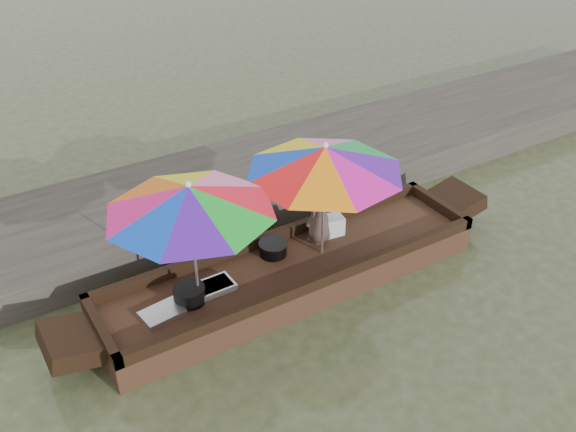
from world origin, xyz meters
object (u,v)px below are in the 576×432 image
tray_scallop (162,313)px  vendor (320,208)px  boat_hull (292,275)px  cooking_pot (189,294)px  umbrella_stern (324,201)px  charcoal_grill (273,249)px  supply_bag (332,225)px  tray_crayfish (214,287)px  umbrella_bow (194,244)px

tray_scallop → vendor: vendor is taller
boat_hull → cooking_pot: (-1.38, 0.01, 0.27)m
boat_hull → umbrella_stern: size_ratio=2.58×
charcoal_grill → supply_bag: bearing=-0.4°
tray_crayfish → vendor: size_ratio=0.47×
boat_hull → umbrella_bow: umbrella_bow is taller
cooking_pot → umbrella_stern: size_ratio=0.19×
boat_hull → tray_crayfish: size_ratio=10.75×
umbrella_bow → umbrella_stern: size_ratio=0.97×
tray_crayfish → charcoal_grill: 0.99m
supply_bag → umbrella_bow: 2.19m
boat_hull → umbrella_bow: 1.59m
tray_scallop → vendor: (2.33, 0.32, 0.46)m
cooking_pot → vendor: size_ratio=0.38×
supply_bag → umbrella_stern: umbrella_stern is taller
tray_scallop → supply_bag: size_ratio=1.65×
boat_hull → vendor: (0.58, 0.27, 0.66)m
charcoal_grill → umbrella_bow: bearing=-165.8°
tray_scallop → umbrella_bow: (0.47, 0.05, 0.74)m
vendor → umbrella_stern: 0.42m
supply_bag → umbrella_stern: 0.79m
tray_crayfish → umbrella_bow: size_ratio=0.25×
charcoal_grill → tray_crayfish: bearing=-165.0°
supply_bag → umbrella_stern: size_ratio=0.15×
charcoal_grill → vendor: 0.79m
umbrella_bow → boat_hull: bearing=0.0°
vendor → tray_crayfish: bearing=-22.0°
supply_bag → charcoal_grill: bearing=179.6°
tray_crayfish → tray_scallop: 0.70m
tray_crayfish → umbrella_bow: bearing=-169.6°
tray_scallop → umbrella_stern: (2.19, 0.05, 0.74)m
charcoal_grill → vendor: bearing=-2.1°
tray_scallop → umbrella_bow: bearing=6.1°
vendor → charcoal_grill: bearing=-32.2°
cooking_pot → umbrella_stern: umbrella_stern is taller
charcoal_grill → umbrella_stern: (0.55, -0.30, 0.69)m
tray_scallop → charcoal_grill: charcoal_grill is taller
supply_bag → boat_hull: bearing=-160.2°
tray_crayfish → umbrella_stern: bearing=-1.5°
tray_crayfish → charcoal_grill: (0.95, 0.26, 0.04)m
tray_crayfish → tray_scallop: tray_crayfish is taller
boat_hull → umbrella_stern: (0.44, 0.00, 0.95)m
boat_hull → charcoal_grill: (-0.10, 0.30, 0.26)m
cooking_pot → charcoal_grill: size_ratio=1.07×
charcoal_grill → supply_bag: 0.91m
umbrella_stern → boat_hull: bearing=180.0°
tray_crayfish → charcoal_grill: bearing=15.0°
boat_hull → tray_scallop: size_ratio=10.75×
supply_bag → umbrella_stern: bearing=-141.1°
supply_bag → umbrella_bow: size_ratio=0.15×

